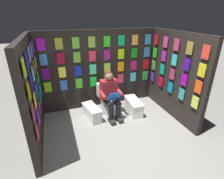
% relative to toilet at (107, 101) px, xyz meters
% --- Properties ---
extents(ground_plane, '(30.00, 30.00, 0.00)m').
position_rel_toilet_xyz_m(ground_plane, '(0.06, 1.61, -0.33)').
color(ground_plane, gray).
extents(display_wall_back, '(3.20, 0.14, 2.06)m').
position_rel_toilet_xyz_m(display_wall_back, '(0.06, -0.48, 0.71)').
color(display_wall_back, black).
rests_on(display_wall_back, ground).
extents(display_wall_left, '(0.14, 2.04, 2.06)m').
position_rel_toilet_xyz_m(display_wall_left, '(-1.54, 0.59, 0.71)').
color(display_wall_left, black).
rests_on(display_wall_left, ground).
extents(display_wall_right, '(0.14, 2.04, 2.06)m').
position_rel_toilet_xyz_m(display_wall_right, '(1.65, 0.59, 0.71)').
color(display_wall_right, black).
rests_on(display_wall_right, ground).
extents(toilet, '(0.42, 0.57, 0.77)m').
position_rel_toilet_xyz_m(toilet, '(0.00, 0.00, 0.00)').
color(toilet, white).
rests_on(toilet, ground).
extents(person_reading, '(0.55, 0.71, 1.19)m').
position_rel_toilet_xyz_m(person_reading, '(-0.02, 0.23, 0.27)').
color(person_reading, maroon).
rests_on(person_reading, ground).
extents(comic_longbox_near, '(0.39, 0.69, 0.33)m').
position_rel_toilet_xyz_m(comic_longbox_near, '(0.46, 0.20, -0.16)').
color(comic_longbox_near, white).
rests_on(comic_longbox_near, ground).
extents(comic_longbox_far, '(0.34, 0.72, 0.36)m').
position_rel_toilet_xyz_m(comic_longbox_far, '(-0.64, 0.27, -0.14)').
color(comic_longbox_far, white).
rests_on(comic_longbox_far, ground).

